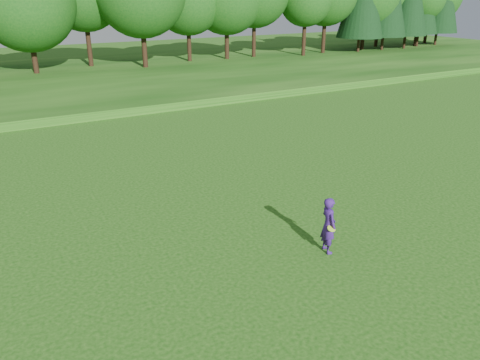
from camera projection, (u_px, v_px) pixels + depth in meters
ground at (282, 236)px, 16.23m from camera, size 140.00×140.00×0.00m
berm at (77, 79)px, 43.61m from camera, size 130.00×30.00×0.60m
walking_path at (120, 114)px, 32.39m from camera, size 130.00×1.60×0.04m
woman at (328, 225)px, 14.95m from camera, size 0.57×0.76×1.89m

